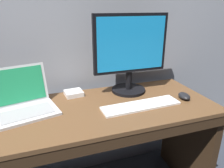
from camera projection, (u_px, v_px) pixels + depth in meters
desk at (94, 144)px, 1.35m from camera, size 1.53×0.61×0.77m
laptop_silver at (24, 105)px, 1.21m from camera, size 0.39×0.36×0.25m
external_monitor at (130, 52)px, 1.40m from camera, size 0.51×0.24×0.54m
wired_keyboard at (141, 105)px, 1.29m from camera, size 0.50×0.15×0.02m
computer_mouse at (184, 96)px, 1.39m from camera, size 0.08×0.11×0.04m
external_drive_box at (74, 93)px, 1.44m from camera, size 0.13×0.12×0.03m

